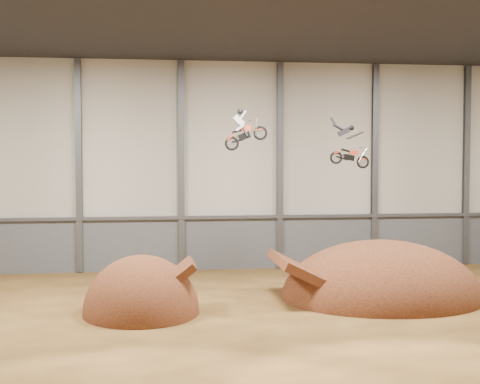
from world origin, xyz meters
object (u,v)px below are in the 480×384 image
takeoff_ramp (141,313)px  fmx_rider_b (349,143)px  landing_ramp (381,298)px  fmx_rider_a (248,125)px

takeoff_ramp → fmx_rider_b: 13.90m
landing_ramp → fmx_rider_a: size_ratio=4.52×
takeoff_ramp → landing_ramp: 12.90m
landing_ramp → fmx_rider_a: fmx_rider_a is taller
fmx_rider_a → takeoff_ramp: bearing=-148.2°
fmx_rider_b → takeoff_ramp: bearing=-164.8°
takeoff_ramp → fmx_rider_a: 11.48m
fmx_rider_a → fmx_rider_b: fmx_rider_a is taller
takeoff_ramp → fmx_rider_a: size_ratio=2.72×
takeoff_ramp → landing_ramp: landing_ramp is taller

